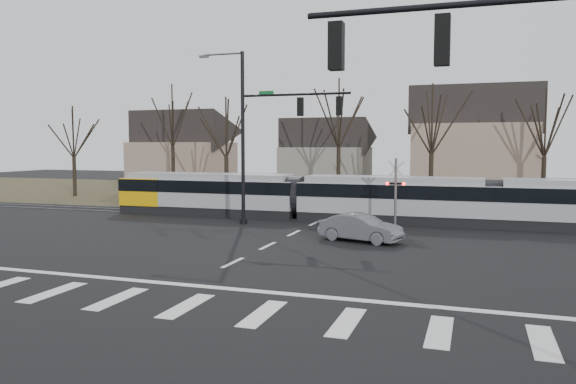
% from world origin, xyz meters
% --- Properties ---
extents(ground, '(140.00, 140.00, 0.00)m').
position_xyz_m(ground, '(0.00, 0.00, 0.00)').
color(ground, black).
extents(grass_verge, '(140.00, 28.00, 0.01)m').
position_xyz_m(grass_verge, '(0.00, 32.00, 0.01)').
color(grass_verge, '#38331E').
rests_on(grass_verge, ground).
extents(crosswalk, '(27.00, 2.60, 0.01)m').
position_xyz_m(crosswalk, '(0.00, -4.00, 0.01)').
color(crosswalk, silver).
rests_on(crosswalk, ground).
extents(stop_line, '(28.00, 0.35, 0.01)m').
position_xyz_m(stop_line, '(0.00, -1.80, 0.01)').
color(stop_line, silver).
rests_on(stop_line, ground).
extents(lane_dashes, '(0.18, 30.00, 0.01)m').
position_xyz_m(lane_dashes, '(0.00, 16.00, 0.01)').
color(lane_dashes, silver).
rests_on(lane_dashes, ground).
extents(rail_pair, '(90.00, 1.52, 0.06)m').
position_xyz_m(rail_pair, '(0.00, 15.80, 0.03)').
color(rail_pair, '#59595E').
rests_on(rail_pair, ground).
extents(tram, '(36.88, 2.74, 2.80)m').
position_xyz_m(tram, '(4.24, 16.00, 1.52)').
color(tram, gray).
rests_on(tram, ground).
extents(sedan, '(3.53, 4.84, 1.35)m').
position_xyz_m(sedan, '(3.89, 8.61, 0.68)').
color(sedan, '#5B5E64').
rests_on(sedan, ground).
extents(signal_pole_near_right, '(6.72, 0.44, 8.00)m').
position_xyz_m(signal_pole_near_right, '(10.11, -6.00, 5.17)').
color(signal_pole_near_right, black).
rests_on(signal_pole_near_right, ground).
extents(signal_pole_far, '(9.28, 0.44, 10.20)m').
position_xyz_m(signal_pole_far, '(-2.41, 12.50, 5.70)').
color(signal_pole_far, black).
rests_on(signal_pole_far, ground).
extents(rail_crossing_signal, '(1.08, 0.36, 4.00)m').
position_xyz_m(rail_crossing_signal, '(5.00, 12.79, 1.89)').
color(rail_crossing_signal, '#59595B').
rests_on(rail_crossing_signal, ground).
extents(tree_row, '(59.20, 7.20, 10.00)m').
position_xyz_m(tree_row, '(2.00, 26.00, 5.00)').
color(tree_row, black).
rests_on(tree_row, ground).
extents(house_a, '(9.72, 8.64, 8.60)m').
position_xyz_m(house_a, '(-20.00, 34.00, 4.46)').
color(house_a, gray).
rests_on(house_a, ground).
extents(house_b, '(8.64, 7.56, 7.65)m').
position_xyz_m(house_b, '(-5.00, 36.00, 3.97)').
color(house_b, slate).
rests_on(house_b, ground).
extents(house_c, '(10.80, 8.64, 10.10)m').
position_xyz_m(house_c, '(9.00, 33.00, 5.23)').
color(house_c, gray).
rests_on(house_c, ground).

